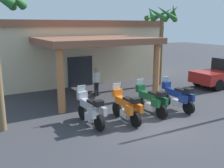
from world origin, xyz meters
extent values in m
plane|color=#38383D|center=(0.00, 0.00, 0.00)|extent=(80.00, 80.00, 0.00)
cube|color=beige|center=(-0.07, 11.22, 2.06)|extent=(14.08, 6.01, 4.12)
cube|color=#1E2328|center=(0.00, 8.32, 1.05)|extent=(1.80, 0.14, 2.10)
cube|color=brown|center=(0.06, 5.81, 3.35)|extent=(6.80, 5.29, 0.35)
cylinder|color=#B27042|center=(-2.83, 3.58, 1.59)|extent=(0.38, 0.38, 3.17)
cylinder|color=#B27042|center=(3.05, 3.71, 1.59)|extent=(0.38, 0.38, 3.17)
cube|color=brown|center=(-0.07, 11.22, 4.34)|extent=(14.49, 6.42, 0.44)
cylinder|color=black|center=(-2.29, 2.18, 0.33)|extent=(0.19, 0.67, 0.66)
cylinder|color=black|center=(-2.16, 0.63, 0.33)|extent=(0.19, 0.67, 0.66)
cube|color=silver|center=(-2.22, 1.38, 0.37)|extent=(0.36, 0.58, 0.32)
cube|color=#B2B2B7|center=(-2.24, 1.53, 0.88)|extent=(0.39, 1.17, 0.34)
cube|color=black|center=(-2.21, 1.18, 1.10)|extent=(0.33, 0.62, 0.10)
cube|color=#B2B2B7|center=(-2.29, 2.16, 1.15)|extent=(0.46, 0.27, 0.36)
cube|color=#B2BCC6|center=(-2.29, 2.24, 1.43)|extent=(0.41, 0.15, 0.36)
cube|color=#B2B2B7|center=(-2.44, 0.76, 0.76)|extent=(0.21, 0.45, 0.36)
cube|color=#B2B2B7|center=(-1.92, 0.80, 0.76)|extent=(0.21, 0.45, 0.36)
cube|color=black|center=(-2.17, 0.68, 1.17)|extent=(0.38, 0.35, 0.22)
cylinder|color=black|center=(-0.69, 1.80, 0.33)|extent=(0.16, 0.66, 0.66)
cylinder|color=black|center=(-0.64, 0.25, 0.33)|extent=(0.16, 0.66, 0.66)
cube|color=silver|center=(-0.67, 1.00, 0.37)|extent=(0.34, 0.57, 0.32)
cube|color=orange|center=(-0.67, 1.15, 0.88)|extent=(0.33, 1.16, 0.34)
cube|color=black|center=(-0.66, 0.80, 1.10)|extent=(0.30, 0.61, 0.10)
cube|color=orange|center=(-0.69, 1.78, 1.15)|extent=(0.45, 0.25, 0.36)
cube|color=#B2BCC6|center=(-0.69, 1.86, 1.43)|extent=(0.40, 0.13, 0.36)
cube|color=orange|center=(-0.91, 0.40, 0.76)|extent=(0.19, 0.44, 0.36)
cube|color=orange|center=(-0.39, 0.41, 0.76)|extent=(0.19, 0.44, 0.36)
cube|color=black|center=(-0.65, 0.30, 1.17)|extent=(0.37, 0.33, 0.22)
cylinder|color=black|center=(0.81, 2.08, 0.33)|extent=(0.21, 0.67, 0.66)
cylinder|color=black|center=(0.97, 0.54, 0.33)|extent=(0.21, 0.67, 0.66)
cube|color=silver|center=(0.89, 1.29, 0.37)|extent=(0.38, 0.59, 0.32)
cube|color=#19512D|center=(0.88, 1.44, 0.88)|extent=(0.42, 1.18, 0.34)
cube|color=black|center=(0.92, 1.09, 1.10)|extent=(0.34, 0.63, 0.10)
cube|color=#19512D|center=(0.81, 2.06, 1.15)|extent=(0.46, 0.29, 0.36)
cube|color=#B2BCC6|center=(0.80, 2.14, 1.43)|extent=(0.41, 0.16, 0.36)
cube|color=#19512D|center=(0.70, 0.66, 0.76)|extent=(0.23, 0.46, 0.36)
cube|color=#19512D|center=(1.22, 0.72, 0.76)|extent=(0.23, 0.46, 0.36)
cube|color=black|center=(0.97, 0.59, 1.17)|extent=(0.39, 0.36, 0.22)
cylinder|color=black|center=(2.37, 1.96, 0.33)|extent=(0.21, 0.67, 0.66)
cylinder|color=black|center=(2.53, 0.42, 0.33)|extent=(0.21, 0.67, 0.66)
cube|color=silver|center=(2.45, 1.17, 0.37)|extent=(0.38, 0.59, 0.32)
cube|color=navy|center=(2.44, 1.32, 0.88)|extent=(0.42, 1.18, 0.34)
cube|color=black|center=(2.47, 0.97, 1.10)|extent=(0.34, 0.63, 0.10)
cube|color=navy|center=(2.37, 1.94, 1.15)|extent=(0.46, 0.29, 0.36)
cube|color=#B2BCC6|center=(2.36, 2.02, 1.43)|extent=(0.41, 0.16, 0.36)
cube|color=navy|center=(2.26, 0.54, 0.76)|extent=(0.23, 0.46, 0.36)
cube|color=navy|center=(2.78, 0.60, 0.76)|extent=(0.23, 0.46, 0.36)
cube|color=black|center=(2.53, 0.47, 1.17)|extent=(0.39, 0.36, 0.22)
cylinder|color=black|center=(0.00, 5.47, 0.44)|extent=(0.14, 0.14, 0.88)
cylinder|color=black|center=(-0.17, 5.42, 0.44)|extent=(0.14, 0.14, 0.88)
cylinder|color=white|center=(-0.08, 5.44, 1.19)|extent=(0.32, 0.32, 0.62)
cylinder|color=white|center=(0.13, 5.50, 1.22)|extent=(0.09, 0.09, 0.59)
cylinder|color=white|center=(-0.30, 5.39, 1.22)|extent=(0.09, 0.09, 0.59)
sphere|color=tan|center=(-0.08, 5.44, 1.65)|extent=(0.24, 0.24, 0.24)
cylinder|color=black|center=(7.39, 4.50, 0.40)|extent=(0.81, 0.28, 0.80)
cylinder|color=black|center=(7.46, 2.80, 0.40)|extent=(0.81, 0.28, 0.80)
cube|color=#B2231E|center=(9.12, 3.71, 0.77)|extent=(5.27, 2.10, 0.75)
cylinder|color=brown|center=(5.21, 6.07, 2.38)|extent=(0.30, 0.30, 4.76)
cone|color=#236028|center=(5.99, 6.07, 5.02)|extent=(0.37, 1.49, 1.19)
cone|color=#236028|center=(5.68, 6.69, 4.98)|extent=(1.44, 1.22, 1.07)
cone|color=#236028|center=(4.94, 6.80, 4.88)|extent=(1.63, 0.89, 0.77)
cone|color=#236028|center=(4.49, 6.36, 5.00)|extent=(0.90, 1.54, 1.13)
cone|color=#236028|center=(4.49, 5.78, 4.98)|extent=(0.91, 1.56, 1.07)
cone|color=#236028|center=(4.96, 5.33, 5.00)|extent=(1.55, 0.84, 1.13)
cone|color=#236028|center=(5.71, 5.47, 5.04)|extent=(1.35, 1.21, 1.24)
camera|label=1|loc=(-6.31, -8.26, 4.26)|focal=40.96mm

